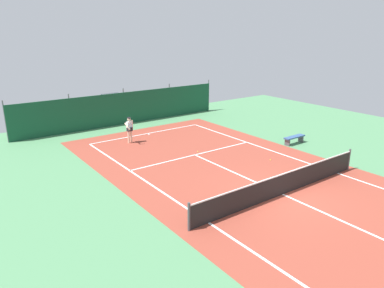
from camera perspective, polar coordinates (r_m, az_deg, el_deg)
ground_plane at (r=16.30m, az=14.11°, el=-7.74°), size 36.00×36.00×0.00m
court_surface at (r=16.30m, az=14.11°, el=-7.73°), size 11.02×26.60×0.01m
tennis_net at (r=16.09m, az=14.25°, el=-6.10°), size 10.12×0.10×1.10m
back_fence at (r=28.22m, az=-11.01°, el=4.66°), size 16.30×0.98×2.70m
tennis_player at (r=22.90m, az=-9.85°, el=2.49°), size 0.63×0.80×1.64m
tennis_ball_near_player at (r=21.06m, az=0.93°, el=-1.23°), size 0.07×0.07×0.07m
tennis_ball_midcourt at (r=20.23m, az=12.29°, el=-2.45°), size 0.07×0.07×0.07m
parked_car at (r=31.15m, az=-12.10°, el=6.13°), size 2.16×4.28×1.68m
courtside_bench at (r=23.42m, az=15.88°, el=0.92°), size 1.60×0.40×0.49m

